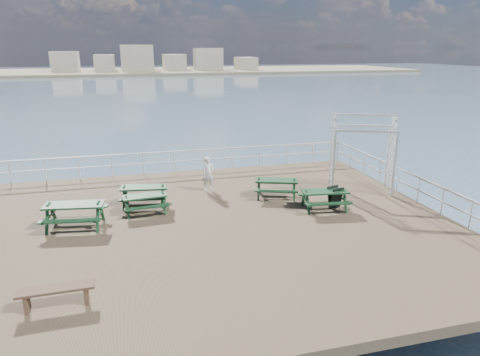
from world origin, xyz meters
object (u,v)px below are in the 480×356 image
Objects in this scene: picnic_table_c at (325,196)px; flat_bench_far at (56,292)px; picnic_table_e at (276,184)px; trellis_arbor at (362,157)px; picnic_table_a at (145,200)px; picnic_table_b at (144,192)px; picnic_table_d at (74,210)px; person at (208,174)px.

picnic_table_c reaches higher than flat_bench_far.
picnic_table_e is 0.64× the size of trellis_arbor.
trellis_arbor is at bearing -2.49° from picnic_table_a.
picnic_table_b reaches higher than picnic_table_a.
flat_bench_far is (-8.96, -4.30, -0.16)m from picnic_table_c.
picnic_table_d is at bearing 89.32° from flat_bench_far.
picnic_table_b is at bearing 42.85° from picnic_table_d.
flat_bench_far is 0.53× the size of trellis_arbor.
picnic_table_d is at bearing -152.31° from trellis_arbor.
picnic_table_c is at bearing -122.84° from trellis_arbor.
picnic_table_d is 7.81m from picnic_table_e.
picnic_table_d reaches higher than picnic_table_a.
trellis_arbor is (2.50, 1.77, 0.93)m from picnic_table_c.
picnic_table_a is 6.76m from picnic_table_c.
picnic_table_d is at bearing -137.38° from picnic_table_b.
picnic_table_e is at bearing 133.43° from picnic_table_c.
person is at bearing -171.56° from trellis_arbor.
picnic_table_c is 9.94m from flat_bench_far.
picnic_table_e reaches higher than picnic_table_a.
picnic_table_c is 3.20m from trellis_arbor.
picnic_table_c is 1.27× the size of person.
picnic_table_a is 0.88× the size of picnic_table_b.
picnic_table_e is 1.41× the size of person.
picnic_table_c is 1.08× the size of flat_bench_far.
flat_bench_far is 13.01m from trellis_arbor.
picnic_table_e is at bearing 37.22° from flat_bench_far.
trellis_arbor reaches higher than flat_bench_far.
picnic_table_b is 2.89m from picnic_table_d.
picnic_table_d is at bearing -176.11° from picnic_table_c.
picnic_table_c is (6.62, -1.37, 0.04)m from picnic_table_a.
person is (-6.37, 1.53, -0.72)m from trellis_arbor.
picnic_table_c is 0.87× the size of picnic_table_d.
flat_bench_far is 9.15m from person.
picnic_table_e is at bearing -0.28° from picnic_table_a.
trellis_arbor reaches higher than picnic_table_a.
flat_bench_far is at bearing -146.65° from picnic_table_c.
picnic_table_b is 2.96m from person.
person is at bearing 54.83° from flat_bench_far.
flat_bench_far is at bearing -130.18° from trellis_arbor.
picnic_table_a is 5.34m from picnic_table_e.
person is at bearing 169.84° from picnic_table_e.
trellis_arbor is at bearing 5.57° from picnic_table_b.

